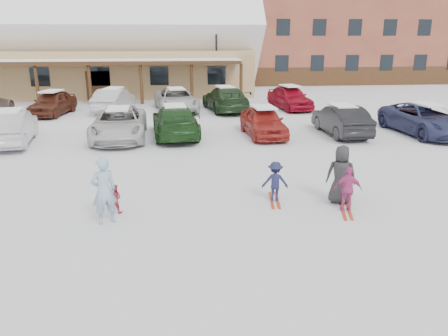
{
  "coord_description": "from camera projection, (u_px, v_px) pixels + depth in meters",
  "views": [
    {
      "loc": [
        -0.96,
        -11.22,
        4.73
      ],
      "look_at": [
        0.3,
        1.0,
        1.0
      ],
      "focal_mm": 35.0,
      "sensor_mm": 36.0,
      "label": 1
    }
  ],
  "objects": [
    {
      "name": "lamp_post",
      "position": [
        216.0,
        56.0,
        34.16
      ],
      "size": [
        0.5,
        0.25,
        5.67
      ],
      "color": "black",
      "rests_on": "ground"
    },
    {
      "name": "skis_child_magenta",
      "position": [
        346.0,
        210.0,
        12.29
      ],
      "size": [
        0.55,
        1.41,
        0.03
      ],
      "primitive_type": "cube",
      "rotation": [
        0.0,
        0.0,
        2.89
      ],
      "color": "#AC3618",
      "rests_on": "ground"
    },
    {
      "name": "child_magenta",
      "position": [
        348.0,
        189.0,
        12.11
      ],
      "size": [
        0.81,
        0.5,
        1.29
      ],
      "primitive_type": "imported",
      "rotation": [
        0.0,
        0.0,
        2.89
      ],
      "color": "#C03C81",
      "rests_on": "ground"
    },
    {
      "name": "conifer_3",
      "position": [
        234.0,
        32.0,
        53.13
      ],
      "size": [
        3.96,
        3.96,
        9.18
      ],
      "color": "black",
      "rests_on": "ground"
    },
    {
      "name": "skis_child_navy",
      "position": [
        274.0,
        200.0,
        13.06
      ],
      "size": [
        0.38,
        1.41,
        0.03
      ],
      "primitive_type": "cube",
      "rotation": [
        0.0,
        0.0,
        3.01
      ],
      "color": "#AC3618",
      "rests_on": "ground"
    },
    {
      "name": "parked_car_3",
      "position": [
        175.0,
        121.0,
        21.2
      ],
      "size": [
        2.5,
        5.35,
        1.51
      ],
      "primitive_type": "imported",
      "rotation": [
        0.0,
        0.0,
        3.22
      ],
      "color": "#1B4019",
      "rests_on": "ground"
    },
    {
      "name": "toddler_red",
      "position": [
        115.0,
        199.0,
        12.07
      ],
      "size": [
        0.47,
        0.4,
        0.82
      ],
      "primitive_type": "imported",
      "rotation": [
        0.0,
        0.0,
        2.88
      ],
      "color": "#AD2F41",
      "rests_on": "ground"
    },
    {
      "name": "ground",
      "position": [
        217.0,
        213.0,
        12.15
      ],
      "size": [
        160.0,
        160.0,
        0.0
      ],
      "primitive_type": "plane",
      "color": "silver",
      "rests_on": "ground"
    },
    {
      "name": "parked_car_8",
      "position": [
        52.0,
        103.0,
        27.01
      ],
      "size": [
        2.43,
        4.58,
        1.48
      ],
      "primitive_type": "imported",
      "rotation": [
        0.0,
        0.0,
        -0.16
      ],
      "color": "#572619",
      "rests_on": "ground"
    },
    {
      "name": "parked_car_1",
      "position": [
        11.0,
        128.0,
        19.65
      ],
      "size": [
        2.31,
        4.87,
        1.54
      ],
      "primitive_type": "imported",
      "rotation": [
        0.0,
        0.0,
        3.29
      ],
      "color": "#B3B2B8",
      "rests_on": "ground"
    },
    {
      "name": "parked_car_4",
      "position": [
        263.0,
        121.0,
        21.3
      ],
      "size": [
        1.99,
        4.34,
        1.44
      ],
      "primitive_type": "imported",
      "rotation": [
        0.0,
        0.0,
        0.07
      ],
      "color": "#A72721",
      "rests_on": "ground"
    },
    {
      "name": "parked_car_9",
      "position": [
        114.0,
        100.0,
        28.08
      ],
      "size": [
        2.33,
        4.82,
        1.52
      ],
      "primitive_type": "imported",
      "rotation": [
        0.0,
        0.0,
        2.98
      ],
      "color": "#AFAEB4",
      "rests_on": "ground"
    },
    {
      "name": "parked_car_12",
      "position": [
        290.0,
        97.0,
        29.18
      ],
      "size": [
        2.6,
        4.82,
        1.56
      ],
      "primitive_type": "imported",
      "rotation": [
        0.0,
        0.0,
        0.17
      ],
      "color": "#A20C22",
      "rests_on": "ground"
    },
    {
      "name": "parked_car_2",
      "position": [
        119.0,
        124.0,
        20.65
      ],
      "size": [
        2.69,
        5.43,
        1.48
      ],
      "primitive_type": "imported",
      "rotation": [
        0.0,
        0.0,
        0.04
      ],
      "color": "silver",
      "rests_on": "ground"
    },
    {
      "name": "adult_skier",
      "position": [
        104.0,
        191.0,
        11.25
      ],
      "size": [
        0.78,
        0.68,
        1.8
      ],
      "primitive_type": "imported",
      "rotation": [
        0.0,
        0.0,
        3.6
      ],
      "color": "#89ADC5",
      "rests_on": "ground"
    },
    {
      "name": "parked_car_10",
      "position": [
        176.0,
        100.0,
        28.4
      ],
      "size": [
        3.19,
        5.61,
        1.48
      ],
      "primitive_type": "imported",
      "rotation": [
        0.0,
        0.0,
        0.14
      ],
      "color": "silver",
      "rests_on": "ground"
    },
    {
      "name": "parked_car_11",
      "position": [
        225.0,
        99.0,
        28.45
      ],
      "size": [
        2.99,
        5.68,
        1.57
      ],
      "primitive_type": "imported",
      "rotation": [
        0.0,
        0.0,
        3.29
      ],
      "color": "#1F361D",
      "rests_on": "ground"
    },
    {
      "name": "bystander_dark",
      "position": [
        341.0,
        175.0,
        12.67
      ],
      "size": [
        0.99,
        0.82,
        1.73
      ],
      "primitive_type": "imported",
      "rotation": [
        0.0,
        0.0,
        2.76
      ],
      "color": "#272629",
      "rests_on": "ground"
    },
    {
      "name": "conifer_4",
      "position": [
        443.0,
        21.0,
        57.38
      ],
      "size": [
        5.06,
        5.06,
        11.73
      ],
      "color": "black",
      "rests_on": "ground"
    },
    {
      "name": "day_lodge",
      "position": [
        81.0,
        46.0,
        36.73
      ],
      "size": [
        29.12,
        12.5,
        10.38
      ],
      "color": "tan",
      "rests_on": "ground"
    },
    {
      "name": "child_navy",
      "position": [
        275.0,
        181.0,
        12.89
      ],
      "size": [
        0.83,
        0.55,
        1.21
      ],
      "primitive_type": "imported",
      "rotation": [
        0.0,
        0.0,
        3.01
      ],
      "color": "#181D3E",
      "rests_on": "ground"
    },
    {
      "name": "parked_car_5",
      "position": [
        341.0,
        120.0,
        21.57
      ],
      "size": [
        1.7,
        4.51,
        1.47
      ],
      "primitive_type": "imported",
      "rotation": [
        0.0,
        0.0,
        3.18
      ],
      "color": "black",
      "rests_on": "ground"
    },
    {
      "name": "parked_car_6",
      "position": [
        426.0,
        119.0,
        21.64
      ],
      "size": [
        2.94,
        5.63,
        1.51
      ],
      "primitive_type": "imported",
      "rotation": [
        0.0,
        0.0,
        0.08
      ],
      "color": "navy",
      "rests_on": "ground"
    }
  ]
}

